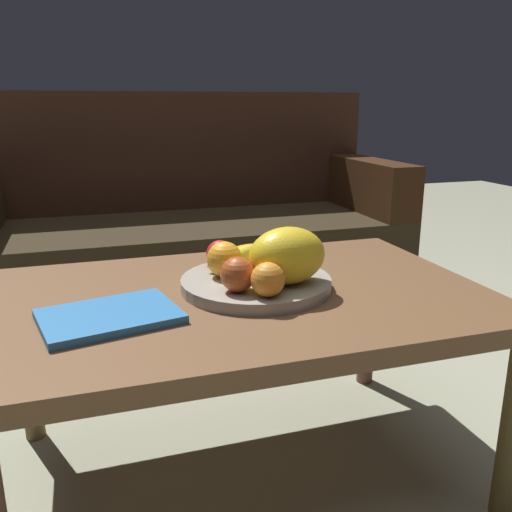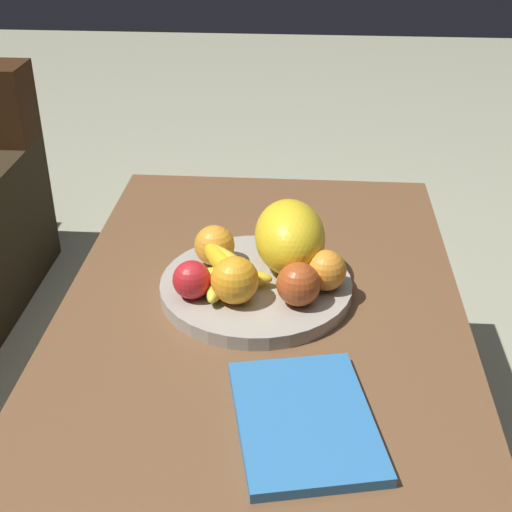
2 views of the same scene
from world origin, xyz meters
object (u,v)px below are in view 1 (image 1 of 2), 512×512
(orange_left, at_px, (225,259))
(banana_bunch, at_px, (242,260))
(coffee_table, at_px, (243,313))
(orange_right, at_px, (268,279))
(melon_large_front, at_px, (287,256))
(apple_front, at_px, (238,274))
(fruit_bowl, at_px, (256,283))
(magazine, at_px, (109,316))
(couch, at_px, (189,239))
(apple_left, at_px, (220,254))
(orange_front, at_px, (269,251))

(orange_left, height_order, banana_bunch, orange_left)
(coffee_table, height_order, orange_right, orange_right)
(melon_large_front, xyz_separation_m, apple_front, (-0.11, -0.02, -0.02))
(fruit_bowl, xyz_separation_m, apple_front, (-0.06, -0.07, 0.05))
(fruit_bowl, distance_m, magazine, 0.33)
(orange_right, bearing_deg, couch, 86.89)
(orange_left, height_order, orange_right, orange_left)
(orange_left, bearing_deg, magazine, -155.11)
(melon_large_front, height_order, banana_bunch, melon_large_front)
(apple_left, bearing_deg, magazine, -144.12)
(apple_front, relative_size, banana_bunch, 0.43)
(coffee_table, xyz_separation_m, melon_large_front, (0.09, -0.04, 0.13))
(orange_right, relative_size, apple_front, 0.96)
(couch, distance_m, banana_bunch, 1.07)
(couch, xyz_separation_m, apple_left, (-0.11, -1.00, 0.21))
(apple_left, bearing_deg, orange_front, -12.01)
(orange_right, height_order, banana_bunch, orange_right)
(orange_left, bearing_deg, melon_large_front, -36.71)
(melon_large_front, bearing_deg, magazine, -174.81)
(melon_large_front, bearing_deg, fruit_bowl, 132.85)
(melon_large_front, distance_m, apple_left, 0.19)
(couch, distance_m, magazine, 1.25)
(couch, relative_size, apple_left, 26.28)
(orange_left, height_order, apple_left, orange_left)
(coffee_table, xyz_separation_m, couch, (0.09, 1.11, -0.10))
(couch, relative_size, orange_left, 21.42)
(orange_front, xyz_separation_m, banana_bunch, (-0.07, -0.03, -0.01))
(melon_large_front, distance_m, apple_front, 0.12)
(apple_left, relative_size, banana_bunch, 0.38)
(melon_large_front, bearing_deg, orange_front, 87.95)
(coffee_table, bearing_deg, orange_left, 124.61)
(orange_left, distance_m, apple_left, 0.07)
(fruit_bowl, relative_size, orange_right, 4.78)
(melon_large_front, relative_size, apple_left, 2.64)
(coffee_table, bearing_deg, magazine, -164.98)
(orange_right, bearing_deg, fruit_bowl, 83.66)
(fruit_bowl, relative_size, apple_left, 5.14)
(fruit_bowl, bearing_deg, coffee_table, -160.01)
(orange_left, bearing_deg, couch, 83.80)
(melon_large_front, relative_size, orange_front, 2.35)
(couch, distance_m, orange_right, 1.24)
(fruit_bowl, xyz_separation_m, orange_front, (0.06, 0.08, 0.05))
(fruit_bowl, relative_size, orange_left, 4.19)
(coffee_table, distance_m, magazine, 0.30)
(orange_front, bearing_deg, coffee_table, -134.84)
(magazine, bearing_deg, banana_bunch, 12.83)
(couch, bearing_deg, apple_front, -95.62)
(melon_large_front, relative_size, banana_bunch, 1.01)
(fruit_bowl, distance_m, orange_front, 0.11)
(orange_right, height_order, apple_front, apple_front)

